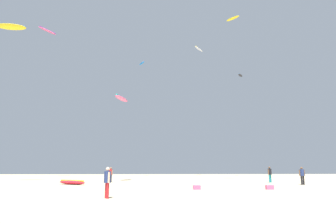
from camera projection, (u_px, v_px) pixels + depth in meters
The scene contains 15 objects.
ground_plane at pixel (186, 205), 12.33m from camera, with size 120.00×120.00×0.00m, color #C6B28C.
person_foreground at pixel (107, 180), 15.32m from camera, with size 0.38×0.50×1.66m.
person_midground at pixel (111, 173), 31.92m from camera, with size 0.47×0.38×1.68m.
person_left at pixel (270, 173), 31.43m from camera, with size 0.51×0.40×1.76m.
person_right at pixel (302, 174), 27.31m from camera, with size 0.56×0.38×1.70m.
kite_grounded_near at pixel (72, 182), 27.67m from camera, with size 3.55×2.95×0.47m.
cooler_box at pixel (270, 187), 21.27m from camera, with size 0.56×0.36×0.32m, color #E5598C.
gear_bag at pixel (197, 187), 21.20m from camera, with size 0.56×0.36×0.32m, color #E5598C.
kite_aloft_0 at pixel (121, 99), 35.51m from camera, with size 1.87×3.63×0.46m.
kite_aloft_1 at pixel (233, 18), 38.68m from camera, with size 1.79×1.92×0.25m.
kite_aloft_2 at pixel (11, 27), 34.31m from camera, with size 3.63×1.45×0.67m.
kite_aloft_3 at pixel (240, 75), 55.05m from camera, with size 1.57×2.06×0.24m.
kite_aloft_4 at pixel (142, 63), 53.39m from camera, with size 1.43×2.13×0.36m.
kite_aloft_5 at pixel (48, 31), 51.71m from camera, with size 2.88×3.62×0.70m.
kite_aloft_6 at pixel (199, 49), 58.33m from camera, with size 2.53×3.08×0.72m.
Camera 1 is at (-1.34, -12.85, 1.63)m, focal length 30.02 mm.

